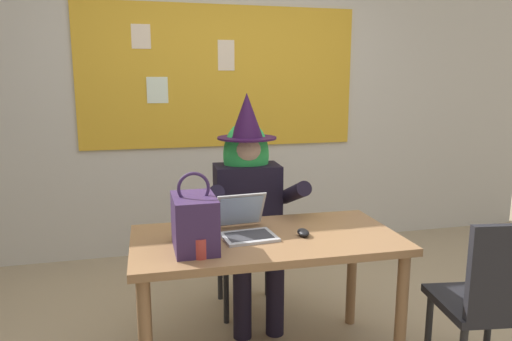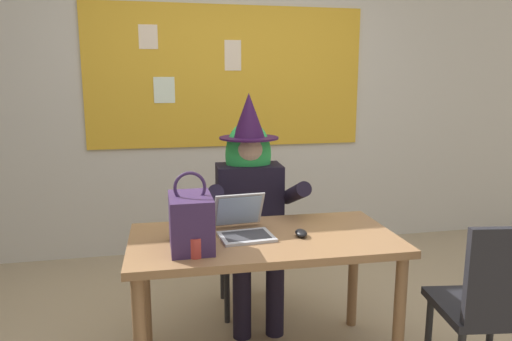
{
  "view_description": "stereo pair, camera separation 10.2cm",
  "coord_description": "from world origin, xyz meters",
  "px_view_note": "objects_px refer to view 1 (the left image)",
  "views": [
    {
      "loc": [
        -0.74,
        -2.21,
        1.52
      ],
      "look_at": [
        -0.08,
        0.37,
        1.01
      ],
      "focal_mm": 33.06,
      "sensor_mm": 36.0,
      "label": 1
    },
    {
      "loc": [
        -0.64,
        -2.23,
        1.52
      ],
      "look_at": [
        -0.08,
        0.37,
        1.01
      ],
      "focal_mm": 33.06,
      "sensor_mm": 36.0,
      "label": 2
    }
  ],
  "objects_px": {
    "handbag": "(194,222)",
    "chair_extra_corner": "(491,297)",
    "person_costumed": "(249,195)",
    "chair_at_desk": "(246,231)",
    "coffee_mug": "(200,247)",
    "laptop": "(245,226)",
    "desk_main": "(266,253)",
    "computer_mouse": "(303,232)"
  },
  "relations": [
    {
      "from": "desk_main",
      "to": "chair_at_desk",
      "type": "distance_m",
      "value": 0.73
    },
    {
      "from": "chair_at_desk",
      "to": "computer_mouse",
      "type": "bearing_deg",
      "value": 13.41
    },
    {
      "from": "laptop",
      "to": "computer_mouse",
      "type": "distance_m",
      "value": 0.3
    },
    {
      "from": "chair_at_desk",
      "to": "coffee_mug",
      "type": "relative_size",
      "value": 9.64
    },
    {
      "from": "person_costumed",
      "to": "coffee_mug",
      "type": "relative_size",
      "value": 15.22
    },
    {
      "from": "chair_at_desk",
      "to": "handbag",
      "type": "distance_m",
      "value": 0.98
    },
    {
      "from": "computer_mouse",
      "to": "coffee_mug",
      "type": "xyz_separation_m",
      "value": [
        -0.56,
        -0.17,
        0.03
      ]
    },
    {
      "from": "handbag",
      "to": "chair_at_desk",
      "type": "bearing_deg",
      "value": 61.53
    },
    {
      "from": "computer_mouse",
      "to": "person_costumed",
      "type": "bearing_deg",
      "value": 107.92
    },
    {
      "from": "chair_at_desk",
      "to": "chair_extra_corner",
      "type": "relative_size",
      "value": 1.02
    },
    {
      "from": "handbag",
      "to": "chair_extra_corner",
      "type": "xyz_separation_m",
      "value": [
        1.36,
        -0.4,
        -0.36
      ]
    },
    {
      "from": "computer_mouse",
      "to": "laptop",
      "type": "bearing_deg",
      "value": 167.79
    },
    {
      "from": "desk_main",
      "to": "coffee_mug",
      "type": "relative_size",
      "value": 14.7
    },
    {
      "from": "handbag",
      "to": "coffee_mug",
      "type": "height_order",
      "value": "handbag"
    },
    {
      "from": "person_costumed",
      "to": "coffee_mug",
      "type": "bearing_deg",
      "value": -24.71
    },
    {
      "from": "coffee_mug",
      "to": "laptop",
      "type": "bearing_deg",
      "value": 44.04
    },
    {
      "from": "desk_main",
      "to": "person_costumed",
      "type": "distance_m",
      "value": 0.62
    },
    {
      "from": "handbag",
      "to": "coffee_mug",
      "type": "distance_m",
      "value": 0.15
    },
    {
      "from": "chair_extra_corner",
      "to": "person_costumed",
      "type": "bearing_deg",
      "value": 49.37
    },
    {
      "from": "chair_extra_corner",
      "to": "chair_at_desk",
      "type": "bearing_deg",
      "value": 46.15
    },
    {
      "from": "laptop",
      "to": "coffee_mug",
      "type": "distance_m",
      "value": 0.38
    },
    {
      "from": "desk_main",
      "to": "computer_mouse",
      "type": "relative_size",
      "value": 13.42
    },
    {
      "from": "computer_mouse",
      "to": "coffee_mug",
      "type": "relative_size",
      "value": 1.09
    },
    {
      "from": "laptop",
      "to": "desk_main",
      "type": "bearing_deg",
      "value": -31.94
    },
    {
      "from": "laptop",
      "to": "chair_at_desk",
      "type": "bearing_deg",
      "value": 71.89
    },
    {
      "from": "person_costumed",
      "to": "computer_mouse",
      "type": "xyz_separation_m",
      "value": [
        0.14,
        -0.63,
        -0.06
      ]
    },
    {
      "from": "desk_main",
      "to": "chair_extra_corner",
      "type": "distance_m",
      "value": 1.11
    },
    {
      "from": "laptop",
      "to": "coffee_mug",
      "type": "height_order",
      "value": "laptop"
    },
    {
      "from": "chair_at_desk",
      "to": "coffee_mug",
      "type": "distance_m",
      "value": 1.06
    },
    {
      "from": "coffee_mug",
      "to": "chair_extra_corner",
      "type": "xyz_separation_m",
      "value": [
        1.35,
        -0.28,
        -0.27
      ]
    },
    {
      "from": "chair_at_desk",
      "to": "chair_extra_corner",
      "type": "xyz_separation_m",
      "value": [
        0.92,
        -1.21,
        -0.02
      ]
    },
    {
      "from": "handbag",
      "to": "coffee_mug",
      "type": "bearing_deg",
      "value": -85.54
    },
    {
      "from": "chair_at_desk",
      "to": "chair_extra_corner",
      "type": "distance_m",
      "value": 1.53
    },
    {
      "from": "handbag",
      "to": "chair_extra_corner",
      "type": "relative_size",
      "value": 0.42
    },
    {
      "from": "computer_mouse",
      "to": "coffee_mug",
      "type": "bearing_deg",
      "value": -157.46
    },
    {
      "from": "person_costumed",
      "to": "chair_extra_corner",
      "type": "xyz_separation_m",
      "value": [
        0.93,
        -1.09,
        -0.3
      ]
    },
    {
      "from": "handbag",
      "to": "coffee_mug",
      "type": "relative_size",
      "value": 3.98
    },
    {
      "from": "handbag",
      "to": "chair_extra_corner",
      "type": "bearing_deg",
      "value": -16.42
    },
    {
      "from": "person_costumed",
      "to": "chair_extra_corner",
      "type": "bearing_deg",
      "value": 43.44
    },
    {
      "from": "laptop",
      "to": "computer_mouse",
      "type": "relative_size",
      "value": 3.25
    },
    {
      "from": "laptop",
      "to": "handbag",
      "type": "height_order",
      "value": "handbag"
    },
    {
      "from": "chair_extra_corner",
      "to": "coffee_mug",
      "type": "bearing_deg",
      "value": 87.02
    }
  ]
}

